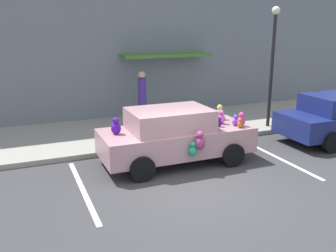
% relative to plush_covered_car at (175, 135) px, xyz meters
% --- Properties ---
extents(ground_plane, '(60.00, 60.00, 0.00)m').
position_rel_plush_covered_car_xyz_m(ground_plane, '(-0.32, -1.76, -0.79)').
color(ground_plane, '#38383A').
extents(sidewalk, '(24.00, 4.00, 0.15)m').
position_rel_plush_covered_car_xyz_m(sidewalk, '(-0.32, 3.24, -0.72)').
color(sidewalk, gray).
rests_on(sidewalk, ground).
extents(storefront_building, '(24.00, 1.25, 6.40)m').
position_rel_plush_covered_car_xyz_m(storefront_building, '(-0.30, 5.38, 2.40)').
color(storefront_building, slate).
rests_on(storefront_building, ground).
extents(parking_stripe_front, '(0.12, 3.60, 0.01)m').
position_rel_plush_covered_car_xyz_m(parking_stripe_front, '(2.90, -0.76, -0.79)').
color(parking_stripe_front, silver).
rests_on(parking_stripe_front, ground).
extents(parking_stripe_rear, '(0.12, 3.60, 0.01)m').
position_rel_plush_covered_car_xyz_m(parking_stripe_rear, '(-2.70, -0.76, -0.79)').
color(parking_stripe_rear, silver).
rests_on(parking_stripe_rear, ground).
extents(plush_covered_car, '(4.16, 2.03, 1.54)m').
position_rel_plush_covered_car_xyz_m(plush_covered_car, '(0.00, 0.00, 0.00)').
color(plush_covered_car, '#AF838A').
rests_on(plush_covered_car, ground).
extents(teddy_bear_on_sidewalk, '(0.41, 0.34, 0.79)m').
position_rel_plush_covered_car_xyz_m(teddy_bear_on_sidewalk, '(-0.67, 1.74, -0.28)').
color(teddy_bear_on_sidewalk, brown).
rests_on(teddy_bear_on_sidewalk, sidewalk).
extents(street_lamp_post, '(0.28, 0.28, 4.16)m').
position_rel_plush_covered_car_xyz_m(street_lamp_post, '(4.45, 1.74, 1.88)').
color(street_lamp_post, black).
rests_on(street_lamp_post, sidewalk).
extents(pedestrian_near_shopfront, '(0.31, 0.31, 1.91)m').
position_rel_plush_covered_car_xyz_m(pedestrian_near_shopfront, '(0.44, 4.04, 0.27)').
color(pedestrian_near_shopfront, '#412883').
rests_on(pedestrian_near_shopfront, sidewalk).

